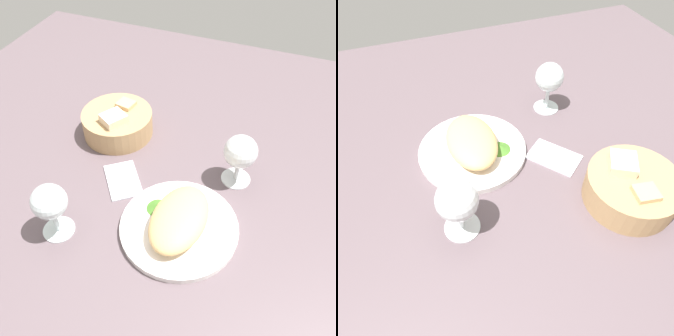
% 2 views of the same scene
% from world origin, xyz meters
% --- Properties ---
extents(ground_plane, '(1.40, 1.40, 0.02)m').
position_xyz_m(ground_plane, '(0.00, 0.00, -0.01)').
color(ground_plane, '#5F4F55').
extents(plate, '(0.24, 0.24, 0.01)m').
position_xyz_m(plate, '(-0.10, -0.12, 0.01)').
color(plate, white).
rests_on(plate, ground_plane).
extents(omelette, '(0.18, 0.11, 0.05)m').
position_xyz_m(omelette, '(-0.10, -0.12, 0.04)').
color(omelette, '#E2B36F').
rests_on(omelette, plate).
extents(lettuce_garnish, '(0.05, 0.05, 0.01)m').
position_xyz_m(lettuce_garnish, '(-0.08, -0.06, 0.02)').
color(lettuce_garnish, '#47802A').
rests_on(lettuce_garnish, plate).
extents(bread_basket, '(0.18, 0.18, 0.08)m').
position_xyz_m(bread_basket, '(0.12, 0.13, 0.03)').
color(bread_basket, tan).
rests_on(bread_basket, ground_plane).
extents(wine_glass_near, '(0.07, 0.07, 0.12)m').
position_xyz_m(wine_glass_near, '(0.07, -0.19, 0.08)').
color(wine_glass_near, silver).
rests_on(wine_glass_near, ground_plane).
extents(wine_glass_far, '(0.07, 0.07, 0.13)m').
position_xyz_m(wine_glass_far, '(-0.19, 0.11, 0.08)').
color(wine_glass_far, silver).
rests_on(wine_glass_far, ground_plane).
extents(folded_napkin, '(0.13, 0.12, 0.01)m').
position_xyz_m(folded_napkin, '(-0.03, 0.05, 0.00)').
color(folded_napkin, silver).
rests_on(folded_napkin, ground_plane).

